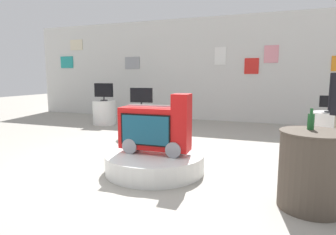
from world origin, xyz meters
TOP-DOWN VIEW (x-y plane):
  - ground_plane at (0.00, 0.00)m, footprint 30.00×30.00m
  - back_wall_display at (-0.00, 5.17)m, footprint 12.70×0.13m
  - main_display_pedestal at (0.38, -0.03)m, footprint 1.43×1.43m
  - novelty_firetruck_tv at (0.40, -0.04)m, footprint 1.04×0.35m
  - display_pedestal_left_rear at (-2.61, 3.31)m, footprint 0.66×0.66m
  - tv_on_left_rear at (-2.62, 3.31)m, footprint 0.56×0.21m
  - display_pedestal_center_rear at (-0.90, 2.22)m, footprint 0.82×0.82m
  - tv_on_center_rear at (-0.90, 2.21)m, footprint 0.53×0.18m
  - display_pedestal_right_rear at (2.99, 2.53)m, footprint 0.66×0.66m
  - tv_on_right_rear at (2.99, 2.53)m, footprint 0.38×0.18m
  - side_table_round at (2.38, -0.55)m, footprint 0.68×0.68m
  - bottle_on_side_table at (2.34, -0.46)m, footprint 0.07×0.07m

SIDE VIEW (x-z plane):
  - ground_plane at x=0.00m, z-range 0.00..0.00m
  - main_display_pedestal at x=0.38m, z-range 0.00..0.27m
  - display_pedestal_left_rear at x=-2.61m, z-range 0.00..0.69m
  - display_pedestal_center_rear at x=-0.90m, z-range 0.00..0.69m
  - display_pedestal_right_rear at x=2.99m, z-range 0.00..0.69m
  - side_table_round at x=2.38m, z-range 0.01..0.83m
  - novelty_firetruck_tv at x=0.40m, z-range 0.19..1.06m
  - tv_on_right_rear at x=2.99m, z-range 0.70..1.03m
  - bottle_on_side_table at x=2.34m, z-range 0.80..1.03m
  - tv_on_center_rear at x=-0.90m, z-range 0.71..1.14m
  - tv_on_left_rear at x=-2.62m, z-range 0.71..1.21m
  - back_wall_display at x=0.00m, z-range 0.00..3.17m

